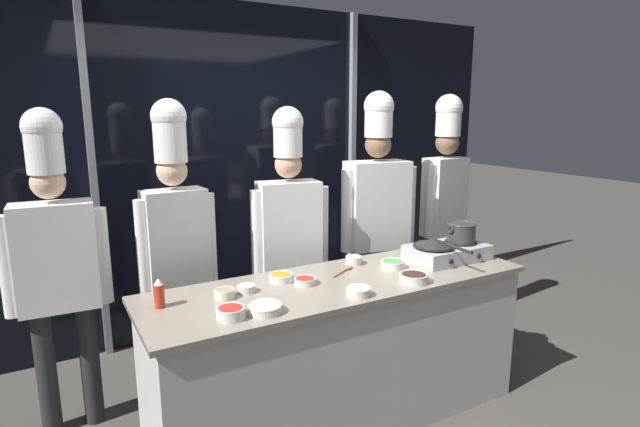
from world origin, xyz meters
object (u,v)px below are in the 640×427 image
(squeeze_bottle_chili, at_px, (159,294))
(prep_bowl_carrots, at_px, (281,277))
(portable_stove, at_px, (447,252))
(prep_bowl_garlic, at_px, (354,260))
(chef_apprentice, at_px, (445,190))
(prep_bowl_mushrooms, at_px, (224,293))
(prep_bowl_chicken, at_px, (358,291))
(chef_sous, at_px, (176,230))
(chef_pastry, at_px, (377,206))
(prep_bowl_scallions, at_px, (393,264))
(prep_bowl_rice, at_px, (265,308))
(frying_pan, at_px, (434,242))
(stock_pot, at_px, (461,232))
(chef_line, at_px, (289,225))
(prep_bowl_bean_sprouts, at_px, (246,288))
(serving_spoon_slotted, at_px, (346,269))
(prep_bowl_bell_pepper, at_px, (231,312))
(prep_bowl_soy_glaze, at_px, (414,277))
(chef_head, at_px, (56,254))
(prep_bowl_chili_flakes, at_px, (305,280))

(squeeze_bottle_chili, distance_m, prep_bowl_carrots, 0.70)
(portable_stove, height_order, prep_bowl_garlic, portable_stove)
(prep_bowl_garlic, height_order, chef_apprentice, chef_apprentice)
(prep_bowl_garlic, bearing_deg, prep_bowl_mushrooms, -170.29)
(chef_apprentice, bearing_deg, prep_bowl_chicken, 26.56)
(squeeze_bottle_chili, bearing_deg, chef_sous, 67.98)
(prep_bowl_mushrooms, xyz_separation_m, chef_pastry, (1.42, 0.61, 0.23))
(prep_bowl_mushrooms, xyz_separation_m, chef_sous, (-0.09, 0.62, 0.22))
(prep_bowl_scallions, bearing_deg, prep_bowl_rice, -165.80)
(frying_pan, xyz_separation_m, prep_bowl_scallions, (-0.30, 0.03, -0.11))
(stock_pot, bearing_deg, chef_pastry, 106.83)
(prep_bowl_chicken, height_order, chef_line, chef_line)
(portable_stove, height_order, prep_bowl_carrots, portable_stove)
(stock_pot, height_order, squeeze_bottle_chili, stock_pot)
(prep_bowl_chicken, bearing_deg, prep_bowl_rice, 175.84)
(chef_line, bearing_deg, squeeze_bottle_chili, 37.58)
(prep_bowl_bean_sprouts, bearing_deg, prep_bowl_garlic, 9.37)
(portable_stove, bearing_deg, prep_bowl_mushrooms, 177.62)
(squeeze_bottle_chili, distance_m, serving_spoon_slotted, 1.13)
(squeeze_bottle_chili, relative_size, prep_bowl_garlic, 1.46)
(squeeze_bottle_chili, relative_size, prep_bowl_bell_pepper, 1.08)
(portable_stove, bearing_deg, prep_bowl_bell_pepper, -172.68)
(prep_bowl_bean_sprouts, bearing_deg, prep_bowl_scallions, -3.63)
(prep_bowl_soy_glaze, height_order, prep_bowl_rice, prep_bowl_soy_glaze)
(prep_bowl_bell_pepper, bearing_deg, squeeze_bottle_chili, 130.91)
(prep_bowl_mushrooms, xyz_separation_m, serving_spoon_slotted, (0.80, 0.08, -0.02))
(stock_pot, distance_m, serving_spoon_slotted, 0.85)
(prep_bowl_carrots, height_order, chef_apprentice, chef_apprentice)
(prep_bowl_chicken, distance_m, chef_sous, 1.20)
(prep_bowl_scallions, height_order, prep_bowl_soy_glaze, prep_bowl_soy_glaze)
(prep_bowl_mushrooms, xyz_separation_m, prep_bowl_scallions, (1.08, -0.03, -0.00))
(portable_stove, xyz_separation_m, chef_apprentice, (0.66, 0.73, 0.26))
(frying_pan, bearing_deg, prep_bowl_soy_glaze, -146.88)
(prep_bowl_bean_sprouts, xyz_separation_m, prep_bowl_carrots, (0.24, 0.07, 0.00))
(prep_bowl_bean_sprouts, height_order, prep_bowl_rice, prep_bowl_rice)
(prep_bowl_chicken, distance_m, chef_head, 1.69)
(frying_pan, distance_m, squeeze_bottle_chili, 1.71)
(chef_pastry, bearing_deg, prep_bowl_chili_flakes, 41.07)
(serving_spoon_slotted, xyz_separation_m, chef_sous, (-0.89, 0.54, 0.24))
(frying_pan, xyz_separation_m, prep_bowl_chili_flakes, (-0.91, 0.05, -0.11))
(squeeze_bottle_chili, height_order, chef_sous, chef_sous)
(prep_bowl_soy_glaze, bearing_deg, prep_bowl_garlic, 103.70)
(prep_bowl_soy_glaze, bearing_deg, prep_bowl_chicken, -177.44)
(frying_pan, relative_size, chef_line, 0.25)
(chef_head, distance_m, chef_line, 1.41)
(prep_bowl_soy_glaze, bearing_deg, prep_bowl_rice, 178.73)
(prep_bowl_mushrooms, height_order, chef_sous, chef_sous)
(prep_bowl_bell_pepper, xyz_separation_m, chef_line, (0.73, 0.85, 0.17))
(prep_bowl_carrots, xyz_separation_m, prep_bowl_garlic, (0.54, 0.06, 0.00))
(prep_bowl_garlic, bearing_deg, prep_bowl_bean_sprouts, -170.63)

